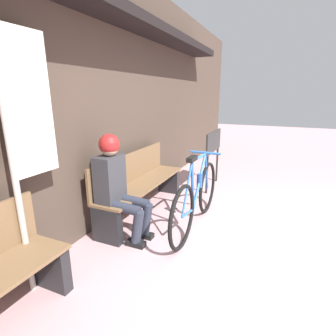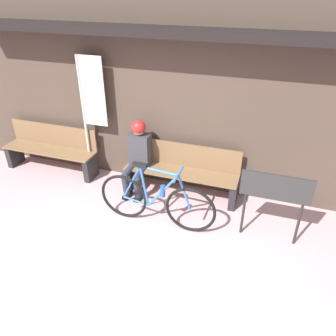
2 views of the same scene
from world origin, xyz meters
TOP-DOWN VIEW (x-y plane):
  - ground_plane at (0.00, 0.00)m, footprint 24.00×24.00m
  - storefront_wall at (0.00, 2.47)m, footprint 12.00×0.56m
  - park_bench_near at (0.17, 2.15)m, footprint 1.83×0.42m
  - bicycle at (0.06, 1.28)m, footprint 1.72×0.40m
  - person_seated at (-0.53, 2.04)m, footprint 0.34×0.59m
  - banner_pole at (-1.43, 2.24)m, footprint 0.45×0.05m
  - signboard at (1.61, 1.48)m, footprint 0.89×0.04m

SIDE VIEW (x-z plane):
  - ground_plane at x=0.00m, z-range 0.00..0.00m
  - bicycle at x=0.06m, z-range -0.09..0.88m
  - park_bench_near at x=0.17m, z-range -0.02..0.83m
  - person_seated at x=-0.53m, z-range 0.09..1.31m
  - signboard at x=1.61m, z-range 0.25..1.26m
  - banner_pole at x=-1.43m, z-range 0.31..2.42m
  - storefront_wall at x=0.00m, z-range 0.06..3.26m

